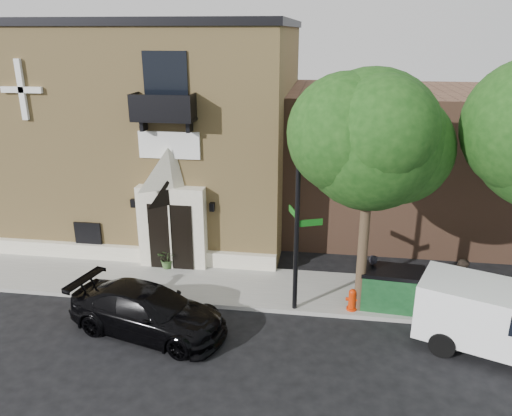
{
  "coord_description": "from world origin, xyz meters",
  "views": [
    {
      "loc": [
        4.73,
        -14.35,
        8.83
      ],
      "look_at": [
        2.35,
        2.0,
        2.96
      ],
      "focal_mm": 35.0,
      "sensor_mm": 36.0,
      "label": 1
    }
  ],
  "objects_px": {
    "dumpster": "(392,288)",
    "pedestrian_far": "(460,285)",
    "street_sign": "(297,226)",
    "fire_hydrant": "(352,300)",
    "black_sedan": "(148,311)",
    "pedestrian_near": "(371,278)"
  },
  "relations": [
    {
      "from": "dumpster",
      "to": "pedestrian_near",
      "type": "relative_size",
      "value": 1.28
    },
    {
      "from": "street_sign",
      "to": "pedestrian_near",
      "type": "xyz_separation_m",
      "value": [
        2.48,
        0.88,
        -2.09
      ]
    },
    {
      "from": "fire_hydrant",
      "to": "pedestrian_near",
      "type": "height_order",
      "value": "pedestrian_near"
    },
    {
      "from": "pedestrian_near",
      "to": "fire_hydrant",
      "type": "bearing_deg",
      "value": 14.65
    },
    {
      "from": "fire_hydrant",
      "to": "pedestrian_far",
      "type": "relative_size",
      "value": 0.41
    },
    {
      "from": "pedestrian_near",
      "to": "pedestrian_far",
      "type": "xyz_separation_m",
      "value": [
        2.83,
        -0.21,
        0.07
      ]
    },
    {
      "from": "pedestrian_far",
      "to": "black_sedan",
      "type": "bearing_deg",
      "value": 94.52
    },
    {
      "from": "black_sedan",
      "to": "fire_hydrant",
      "type": "bearing_deg",
      "value": -58.53
    },
    {
      "from": "pedestrian_near",
      "to": "pedestrian_far",
      "type": "relative_size",
      "value": 0.92
    },
    {
      "from": "black_sedan",
      "to": "pedestrian_near",
      "type": "distance_m",
      "value": 7.4
    },
    {
      "from": "black_sedan",
      "to": "pedestrian_far",
      "type": "distance_m",
      "value": 10.04
    },
    {
      "from": "black_sedan",
      "to": "dumpster",
      "type": "bearing_deg",
      "value": -58.43
    },
    {
      "from": "black_sedan",
      "to": "pedestrian_near",
      "type": "height_order",
      "value": "pedestrian_near"
    },
    {
      "from": "fire_hydrant",
      "to": "street_sign",
      "type": "bearing_deg",
      "value": -175.98
    },
    {
      "from": "fire_hydrant",
      "to": "black_sedan",
      "type": "bearing_deg",
      "value": -162.58
    },
    {
      "from": "dumpster",
      "to": "pedestrian_far",
      "type": "xyz_separation_m",
      "value": [
        2.15,
        0.12,
        0.23
      ]
    },
    {
      "from": "black_sedan",
      "to": "pedestrian_near",
      "type": "bearing_deg",
      "value": -54.4
    },
    {
      "from": "fire_hydrant",
      "to": "dumpster",
      "type": "xyz_separation_m",
      "value": [
        1.29,
        0.42,
        0.31
      ]
    },
    {
      "from": "dumpster",
      "to": "black_sedan",
      "type": "bearing_deg",
      "value": -158.23
    },
    {
      "from": "dumpster",
      "to": "street_sign",
      "type": "bearing_deg",
      "value": -165.83
    },
    {
      "from": "black_sedan",
      "to": "pedestrian_far",
      "type": "relative_size",
      "value": 2.78
    },
    {
      "from": "fire_hydrant",
      "to": "dumpster",
      "type": "distance_m",
      "value": 1.4
    }
  ]
}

